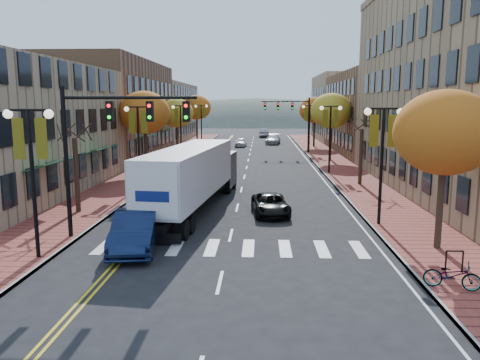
# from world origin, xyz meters

# --- Properties ---
(ground) EXTENTS (200.00, 200.00, 0.00)m
(ground) POSITION_xyz_m (0.00, 0.00, 0.00)
(ground) COLOR black
(ground) RESTS_ON ground
(sidewalk_left) EXTENTS (4.00, 85.00, 0.15)m
(sidewalk_left) POSITION_xyz_m (-9.00, 32.50, 0.07)
(sidewalk_left) COLOR brown
(sidewalk_left) RESTS_ON ground
(sidewalk_right) EXTENTS (4.00, 85.00, 0.15)m
(sidewalk_right) POSITION_xyz_m (9.00, 32.50, 0.07)
(sidewalk_right) COLOR brown
(sidewalk_right) RESTS_ON ground
(building_left_mid) EXTENTS (12.00, 24.00, 11.00)m
(building_left_mid) POSITION_xyz_m (-17.00, 36.00, 5.50)
(building_left_mid) COLOR brown
(building_left_mid) RESTS_ON ground
(building_left_far) EXTENTS (12.00, 26.00, 9.50)m
(building_left_far) POSITION_xyz_m (-17.00, 61.00, 4.75)
(building_left_far) COLOR #9E8966
(building_left_far) RESTS_ON ground
(building_right_mid) EXTENTS (15.00, 24.00, 10.00)m
(building_right_mid) POSITION_xyz_m (18.50, 42.00, 5.00)
(building_right_mid) COLOR brown
(building_right_mid) RESTS_ON ground
(building_right_far) EXTENTS (15.00, 20.00, 11.00)m
(building_right_far) POSITION_xyz_m (18.50, 64.00, 5.50)
(building_right_far) COLOR #9E8966
(building_right_far) RESTS_ON ground
(tree_left_a) EXTENTS (0.28, 0.28, 4.20)m
(tree_left_a) POSITION_xyz_m (-9.00, 8.00, 2.25)
(tree_left_a) COLOR #382619
(tree_left_a) RESTS_ON sidewalk_left
(tree_left_b) EXTENTS (4.48, 4.48, 7.21)m
(tree_left_b) POSITION_xyz_m (-9.00, 24.00, 5.45)
(tree_left_b) COLOR #382619
(tree_left_b) RESTS_ON sidewalk_left
(tree_left_c) EXTENTS (4.16, 4.16, 6.69)m
(tree_left_c) POSITION_xyz_m (-9.00, 40.00, 5.05)
(tree_left_c) COLOR #382619
(tree_left_c) RESTS_ON sidewalk_left
(tree_left_d) EXTENTS (4.61, 4.61, 7.42)m
(tree_left_d) POSITION_xyz_m (-9.00, 58.00, 5.60)
(tree_left_d) COLOR #382619
(tree_left_d) RESTS_ON sidewalk_left
(tree_right_a) EXTENTS (4.16, 4.16, 6.69)m
(tree_right_a) POSITION_xyz_m (9.00, 2.00, 5.05)
(tree_right_a) COLOR #382619
(tree_right_a) RESTS_ON sidewalk_right
(tree_right_b) EXTENTS (0.28, 0.28, 4.20)m
(tree_right_b) POSITION_xyz_m (9.00, 18.00, 2.25)
(tree_right_b) COLOR #382619
(tree_right_b) RESTS_ON sidewalk_right
(tree_right_c) EXTENTS (4.48, 4.48, 7.21)m
(tree_right_c) POSITION_xyz_m (9.00, 34.00, 5.45)
(tree_right_c) COLOR #382619
(tree_right_c) RESTS_ON sidewalk_right
(tree_right_d) EXTENTS (4.35, 4.35, 7.00)m
(tree_right_d) POSITION_xyz_m (9.00, 50.00, 5.29)
(tree_right_d) COLOR #382619
(tree_right_d) RESTS_ON sidewalk_right
(lamp_left_a) EXTENTS (1.96, 0.36, 6.05)m
(lamp_left_a) POSITION_xyz_m (-7.50, 0.00, 4.29)
(lamp_left_a) COLOR black
(lamp_left_a) RESTS_ON ground
(lamp_left_b) EXTENTS (1.96, 0.36, 6.05)m
(lamp_left_b) POSITION_xyz_m (-7.50, 16.00, 4.29)
(lamp_left_b) COLOR black
(lamp_left_b) RESTS_ON ground
(lamp_left_c) EXTENTS (1.96, 0.36, 6.05)m
(lamp_left_c) POSITION_xyz_m (-7.50, 34.00, 4.29)
(lamp_left_c) COLOR black
(lamp_left_c) RESTS_ON ground
(lamp_left_d) EXTENTS (1.96, 0.36, 6.05)m
(lamp_left_d) POSITION_xyz_m (-7.50, 52.00, 4.29)
(lamp_left_d) COLOR black
(lamp_left_d) RESTS_ON ground
(lamp_right_a) EXTENTS (1.96, 0.36, 6.05)m
(lamp_right_a) POSITION_xyz_m (7.50, 6.00, 4.29)
(lamp_right_a) COLOR black
(lamp_right_a) RESTS_ON ground
(lamp_right_b) EXTENTS (1.96, 0.36, 6.05)m
(lamp_right_b) POSITION_xyz_m (7.50, 24.00, 4.29)
(lamp_right_b) COLOR black
(lamp_right_b) RESTS_ON ground
(lamp_right_c) EXTENTS (1.96, 0.36, 6.05)m
(lamp_right_c) POSITION_xyz_m (7.50, 42.00, 4.29)
(lamp_right_c) COLOR black
(lamp_right_c) RESTS_ON ground
(traffic_mast_near) EXTENTS (6.10, 0.35, 7.00)m
(traffic_mast_near) POSITION_xyz_m (-5.48, 3.00, 4.92)
(traffic_mast_near) COLOR black
(traffic_mast_near) RESTS_ON ground
(traffic_mast_far) EXTENTS (6.10, 0.34, 7.00)m
(traffic_mast_far) POSITION_xyz_m (5.48, 42.00, 4.92)
(traffic_mast_far) COLOR black
(traffic_mast_far) RESTS_ON ground
(semi_truck) EXTENTS (4.09, 15.42, 3.81)m
(semi_truck) POSITION_xyz_m (-2.43, 9.33, 2.23)
(semi_truck) COLOR black
(semi_truck) RESTS_ON ground
(navy_sedan) EXTENTS (2.42, 5.23, 1.66)m
(navy_sedan) POSITION_xyz_m (-3.96, 1.63, 0.83)
(navy_sedan) COLOR #0D1737
(navy_sedan) RESTS_ON ground
(black_suv) EXTENTS (2.35, 4.37, 1.17)m
(black_suv) POSITION_xyz_m (1.98, 8.35, 0.58)
(black_suv) COLOR black
(black_suv) RESTS_ON ground
(car_far_white) EXTENTS (1.73, 3.90, 1.30)m
(car_far_white) POSITION_xyz_m (-1.54, 50.49, 0.65)
(car_far_white) COLOR white
(car_far_white) RESTS_ON ground
(car_far_silver) EXTENTS (2.64, 5.31, 1.48)m
(car_far_silver) POSITION_xyz_m (3.27, 55.24, 0.74)
(car_far_silver) COLOR #9FA0A7
(car_far_silver) RESTS_ON ground
(car_far_oncoming) EXTENTS (1.86, 4.85, 1.58)m
(car_far_oncoming) POSITION_xyz_m (1.86, 70.52, 0.79)
(car_far_oncoming) COLOR #A7A8AF
(car_far_oncoming) RESTS_ON ground
(bicycle) EXTENTS (1.90, 1.16, 0.94)m
(bicycle) POSITION_xyz_m (7.80, -2.57, 0.62)
(bicycle) COLOR gray
(bicycle) RESTS_ON sidewalk_right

